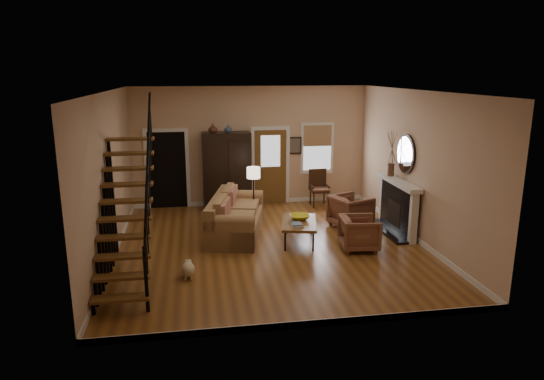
{
  "coord_description": "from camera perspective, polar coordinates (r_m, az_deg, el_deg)",
  "views": [
    {
      "loc": [
        -1.55,
        -9.79,
        3.7
      ],
      "look_at": [
        0.1,
        0.4,
        1.15
      ],
      "focal_mm": 32.0,
      "sensor_mm": 36.0,
      "label": 1
    }
  ],
  "objects": [
    {
      "name": "coffee_table",
      "position": [
        10.74,
        3.19,
        -4.93
      ],
      "size": [
        0.98,
        1.38,
        0.48
      ],
      "primitive_type": null,
      "rotation": [
        0.0,
        0.0,
        -0.21
      ],
      "color": "brown",
      "rests_on": "ground"
    },
    {
      "name": "fireplace",
      "position": [
        11.69,
        14.74,
        -1.28
      ],
      "size": [
        0.33,
        1.95,
        2.3
      ],
      "color": "black",
      "rests_on": "ground"
    },
    {
      "name": "books",
      "position": [
        10.35,
        2.91,
        -4.08
      ],
      "size": [
        0.23,
        0.32,
        0.06
      ],
      "primitive_type": null,
      "color": "beige",
      "rests_on": "coffee_table"
    },
    {
      "name": "sofa",
      "position": [
        11.18,
        -4.23,
        -3.05
      ],
      "size": [
        1.56,
        2.6,
        0.91
      ],
      "primitive_type": null,
      "rotation": [
        0.0,
        0.0,
        -0.22
      ],
      "color": "#987045",
      "rests_on": "ground"
    },
    {
      "name": "floor_lamp",
      "position": [
        11.92,
        -2.17,
        -0.66
      ],
      "size": [
        0.41,
        0.41,
        1.42
      ],
      "primitive_type": null,
      "rotation": [
        0.0,
        0.0,
        0.31
      ],
      "color": "black",
      "rests_on": "ground"
    },
    {
      "name": "armchair_right",
      "position": [
        11.87,
        9.24,
        -2.48
      ],
      "size": [
        1.11,
        1.1,
        0.79
      ],
      "primitive_type": "imported",
      "rotation": [
        0.0,
        0.0,
        1.93
      ],
      "color": "brown",
      "rests_on": "ground"
    },
    {
      "name": "side_chair",
      "position": [
        13.57,
        5.58,
        0.2
      ],
      "size": [
        0.54,
        0.54,
        1.02
      ],
      "primitive_type": null,
      "color": "#372111",
      "rests_on": "ground"
    },
    {
      "name": "bowl",
      "position": [
        10.8,
        3.3,
        -3.19
      ],
      "size": [
        0.43,
        0.43,
        0.11
      ],
      "primitive_type": "imported",
      "color": "gold",
      "rests_on": "coffee_table"
    },
    {
      "name": "armoire",
      "position": [
        13.24,
        -5.33,
        2.26
      ],
      "size": [
        1.3,
        0.6,
        2.1
      ],
      "primitive_type": null,
      "color": "black",
      "rests_on": "ground"
    },
    {
      "name": "staircase",
      "position": [
        8.83,
        -16.92,
        -0.49
      ],
      "size": [
        0.94,
        2.8,
        3.2
      ],
      "primitive_type": null,
      "color": "brown",
      "rests_on": "ground"
    },
    {
      "name": "armchair_left",
      "position": [
        10.45,
        10.25,
        -5.01
      ],
      "size": [
        0.86,
        0.84,
        0.72
      ],
      "primitive_type": "imported",
      "rotation": [
        0.0,
        0.0,
        1.47
      ],
      "color": "brown",
      "rests_on": "ground"
    },
    {
      "name": "vase_b",
      "position": [
        12.96,
        -5.2,
        7.19
      ],
      "size": [
        0.2,
        0.2,
        0.21
      ],
      "primitive_type": "imported",
      "color": "#334C60",
      "rests_on": "armoire"
    },
    {
      "name": "dog",
      "position": [
        9.11,
        -9.86,
        -9.27
      ],
      "size": [
        0.26,
        0.42,
        0.3
      ],
      "primitive_type": null,
      "rotation": [
        0.0,
        0.0,
        0.02
      ],
      "color": "beige",
      "rests_on": "ground"
    },
    {
      "name": "room",
      "position": [
        11.81,
        -3.53,
        3.14
      ],
      "size": [
        7.0,
        7.33,
        3.3
      ],
      "color": "brown",
      "rests_on": "ground"
    },
    {
      "name": "vase_a",
      "position": [
        12.94,
        -6.98,
        7.22
      ],
      "size": [
        0.24,
        0.24,
        0.25
      ],
      "primitive_type": "imported",
      "color": "#4C2619",
      "rests_on": "armoire"
    }
  ]
}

